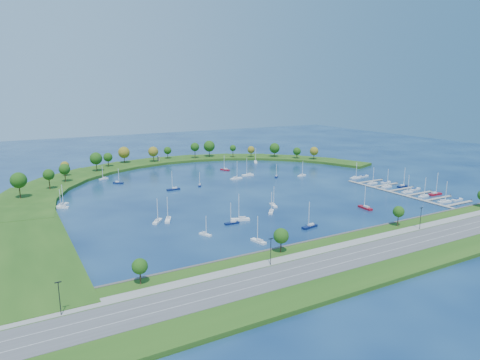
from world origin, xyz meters
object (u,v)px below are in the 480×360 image
moored_boat_2 (225,169)px  moored_boat_21 (302,175)px  moored_boat_16 (236,178)px  moored_boat_9 (168,219)px  moored_boat_12 (273,205)px  moored_boat_13 (205,234)px  moored_boat_15 (276,176)px  docked_boat_11 (364,176)px  docked_boat_10 (355,177)px  moored_boat_5 (248,175)px  moored_boat_19 (310,226)px  moored_boat_1 (62,207)px  moored_boat_11 (259,240)px  docked_boat_5 (415,189)px  moored_boat_17 (157,221)px  moored_boat_14 (232,222)px  moored_boat_8 (118,182)px  moored_boat_18 (62,204)px  moored_boat_6 (241,219)px  moored_boat_4 (365,207)px  docked_boat_4 (407,192)px  docked_boat_0 (444,201)px  moored_boat_7 (256,162)px  moored_boat_20 (200,185)px  docked_boat_2 (424,196)px  docked_boat_1 (457,199)px  docked_boat_9 (386,182)px  dock_system (405,192)px  harbor_tower (159,159)px  docked_boat_6 (386,186)px  docked_boat_3 (435,194)px  moored_boat_0 (271,211)px  docked_boat_7 (403,186)px  moored_boat_10 (104,178)px  moored_boat_3 (173,189)px

moored_boat_2 → moored_boat_21: moored_boat_2 is taller
moored_boat_16 → moored_boat_9: bearing=-144.1°
moored_boat_12 → moored_boat_13: size_ratio=1.24×
moored_boat_15 → docked_boat_11: bearing=103.0°
docked_boat_10 → moored_boat_5: bearing=146.0°
moored_boat_5 → docked_boat_11: moored_boat_5 is taller
moored_boat_9 → moored_boat_19: 68.42m
moored_boat_1 → moored_boat_11: bearing=152.1°
docked_boat_5 → docked_boat_11: 45.72m
moored_boat_17 → moored_boat_19: moored_boat_19 is taller
moored_boat_14 → moored_boat_17: size_ratio=0.91×
moored_boat_15 → moored_boat_17: size_ratio=0.82×
moored_boat_8 → moored_boat_18: 57.59m
moored_boat_6 → docked_boat_11: size_ratio=1.62×
moored_boat_4 → docked_boat_4: size_ratio=1.16×
moored_boat_15 → docked_boat_0: docked_boat_0 is taller
moored_boat_7 → docked_boat_4: size_ratio=1.15×
moored_boat_13 → moored_boat_12: bearing=90.3°
moored_boat_16 → docked_boat_11: bearing=-30.2°
moored_boat_20 → docked_boat_2: (103.82, -92.14, 0.07)m
docked_boat_11 → docked_boat_2: bearing=-108.3°
moored_boat_18 → docked_boat_4: bearing=-64.7°
moored_boat_15 → docked_boat_1: (54.09, -105.23, -0.25)m
moored_boat_5 → docked_boat_9: size_ratio=1.71×
moored_boat_13 → moored_boat_16: 117.23m
moored_boat_8 → moored_boat_6: bearing=-34.9°
dock_system → moored_boat_17: bearing=173.3°
moored_boat_1 → docked_boat_0: bearing=-178.3°
harbor_tower → moored_boat_18: moored_boat_18 is taller
moored_boat_19 → docked_boat_6: (94.22, 39.32, -0.01)m
moored_boat_12 → moored_boat_14: size_ratio=1.06×
docked_boat_4 → docked_boat_1: bearing=-62.8°
moored_boat_7 → moored_boat_17: moored_boat_7 is taller
docked_boat_6 → docked_boat_11: bearing=63.1°
moored_boat_12 → docked_boat_4: size_ratio=1.00×
moored_boat_2 → moored_boat_15: moored_boat_2 is taller
dock_system → docked_boat_3: docked_boat_3 is taller
harbor_tower → docked_boat_1: (109.73, -202.69, -3.42)m
moored_boat_0 → docked_boat_7: 106.99m
moored_boat_10 → moored_boat_18: size_ratio=0.84×
moored_boat_2 → docked_boat_0: bearing=177.6°
moored_boat_17 → moored_boat_15: bearing=-23.5°
moored_boat_3 → docked_boat_4: 145.63m
moored_boat_2 → docked_boat_11: bearing=-159.2°
moored_boat_7 → docked_boat_3: 153.86m
moored_boat_17 → moored_boat_13: bearing=-118.2°
moored_boat_2 → moored_boat_9: moored_boat_9 is taller
moored_boat_5 → dock_system: bearing=129.3°
moored_boat_17 → moored_boat_8: bearing=35.4°
moored_boat_11 → docked_boat_2: size_ratio=0.94×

